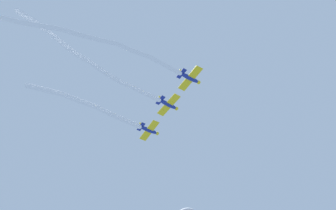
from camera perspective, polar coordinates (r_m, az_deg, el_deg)
airplane_lead at (r=75.09m, az=3.00°, el=3.66°), size 4.66×6.07×1.50m
smoke_trail_lead at (r=71.79m, az=-9.53°, el=8.39°), size 30.95×4.90×1.32m
airplane_left_wing at (r=79.41m, az=0.06°, el=0.07°), size 4.66×6.04×1.50m
smoke_trail_left_wing at (r=76.15m, az=-10.44°, el=5.94°), size 27.49×11.76×4.19m
airplane_right_wing at (r=83.76m, az=-2.57°, el=-3.42°), size 4.65×6.09×1.50m
smoke_trail_right_wing at (r=80.64m, az=-10.92°, el=0.01°), size 22.51×6.73×1.75m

